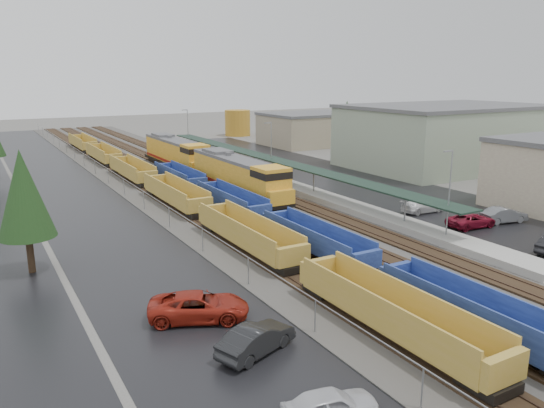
{
  "coord_description": "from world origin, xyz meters",
  "views": [
    {
      "loc": [
        -24.97,
        -10.09,
        13.97
      ],
      "look_at": [
        -0.54,
        32.34,
        2.0
      ],
      "focal_mm": 35.0,
      "sensor_mm": 36.0,
      "label": 1
    }
  ],
  "objects_px": {
    "parked_car_west_c": "(199,307)",
    "parked_car_east_e": "(504,215)",
    "well_string_yellow": "(175,195)",
    "locomotive_trail": "(177,153)",
    "parked_car_east_b": "(471,220)",
    "parked_car_west_a": "(330,406)",
    "storage_tank": "(238,123)",
    "parked_car_east_c": "(422,206)",
    "locomotive_lead": "(239,176)",
    "parked_car_west_b": "(256,340)",
    "well_string_blue": "(315,241)"
  },
  "relations": [
    {
      "from": "parked_car_west_c",
      "to": "parked_car_east_e",
      "type": "bearing_deg",
      "value": -57.34
    },
    {
      "from": "well_string_yellow",
      "to": "parked_car_east_e",
      "type": "bearing_deg",
      "value": -41.66
    },
    {
      "from": "locomotive_trail",
      "to": "parked_car_east_b",
      "type": "distance_m",
      "value": 45.32
    },
    {
      "from": "parked_car_west_a",
      "to": "storage_tank",
      "type": "bearing_deg",
      "value": -14.79
    },
    {
      "from": "parked_car_east_c",
      "to": "parked_car_west_c",
      "type": "bearing_deg",
      "value": 114.08
    },
    {
      "from": "parked_car_west_c",
      "to": "locomotive_trail",
      "type": "bearing_deg",
      "value": 5.92
    },
    {
      "from": "parked_car_east_c",
      "to": "parked_car_east_b",
      "type": "bearing_deg",
      "value": -178.22
    },
    {
      "from": "locomotive_trail",
      "to": "storage_tank",
      "type": "xyz_separation_m",
      "value": [
        28.52,
        37.11,
        0.44
      ]
    },
    {
      "from": "parked_car_west_c",
      "to": "locomotive_lead",
      "type": "bearing_deg",
      "value": -6.16
    },
    {
      "from": "parked_car_west_b",
      "to": "parked_car_east_b",
      "type": "distance_m",
      "value": 30.27
    },
    {
      "from": "well_string_blue",
      "to": "parked_car_east_c",
      "type": "height_order",
      "value": "well_string_blue"
    },
    {
      "from": "parked_car_east_e",
      "to": "parked_car_east_c",
      "type": "bearing_deg",
      "value": 41.68
    },
    {
      "from": "well_string_yellow",
      "to": "well_string_blue",
      "type": "xyz_separation_m",
      "value": [
        4.0,
        -21.05,
        -0.07
      ]
    },
    {
      "from": "locomotive_lead",
      "to": "parked_car_east_e",
      "type": "height_order",
      "value": "locomotive_lead"
    },
    {
      "from": "storage_tank",
      "to": "parked_car_east_c",
      "type": "relative_size",
      "value": 1.26
    },
    {
      "from": "parked_car_east_b",
      "to": "parked_car_east_c",
      "type": "xyz_separation_m",
      "value": [
        0.1,
        6.35,
        0.0
      ]
    },
    {
      "from": "well_string_blue",
      "to": "parked_car_east_b",
      "type": "bearing_deg",
      "value": -2.9
    },
    {
      "from": "locomotive_lead",
      "to": "parked_car_west_c",
      "type": "height_order",
      "value": "locomotive_lead"
    },
    {
      "from": "parked_car_west_a",
      "to": "parked_car_east_c",
      "type": "distance_m",
      "value": 36.7
    },
    {
      "from": "locomotive_lead",
      "to": "parked_car_east_b",
      "type": "xyz_separation_m",
      "value": [
        13.12,
        -22.34,
        -1.86
      ]
    },
    {
      "from": "parked_car_east_b",
      "to": "storage_tank",
      "type": "bearing_deg",
      "value": -6.43
    },
    {
      "from": "well_string_blue",
      "to": "storage_tank",
      "type": "distance_m",
      "value": 86.0
    },
    {
      "from": "parked_car_west_b",
      "to": "parked_car_east_e",
      "type": "height_order",
      "value": "same"
    },
    {
      "from": "well_string_yellow",
      "to": "parked_car_west_b",
      "type": "xyz_separation_m",
      "value": [
        -7.33,
        -32.25,
        -0.42
      ]
    },
    {
      "from": "parked_car_east_c",
      "to": "storage_tank",
      "type": "bearing_deg",
      "value": -8.96
    },
    {
      "from": "storage_tank",
      "to": "parked_car_west_b",
      "type": "bearing_deg",
      "value": -115.78
    },
    {
      "from": "well_string_blue",
      "to": "parked_car_east_c",
      "type": "distance_m",
      "value": 18.08
    },
    {
      "from": "parked_car_west_a",
      "to": "parked_car_west_c",
      "type": "bearing_deg",
      "value": 14.89
    },
    {
      "from": "locomotive_trail",
      "to": "well_string_yellow",
      "type": "xyz_separation_m",
      "value": [
        -8.0,
        -21.42,
        -1.35
      ]
    },
    {
      "from": "well_string_yellow",
      "to": "parked_car_east_b",
      "type": "xyz_separation_m",
      "value": [
        21.12,
        -21.92,
        -0.5
      ]
    },
    {
      "from": "parked_car_west_b",
      "to": "parked_car_east_c",
      "type": "xyz_separation_m",
      "value": [
        28.55,
        16.68,
        -0.08
      ]
    },
    {
      "from": "locomotive_trail",
      "to": "parked_car_east_c",
      "type": "relative_size",
      "value": 4.5
    },
    {
      "from": "locomotive_lead",
      "to": "parked_car_east_b",
      "type": "height_order",
      "value": "locomotive_lead"
    },
    {
      "from": "locomotive_lead",
      "to": "parked_car_west_b",
      "type": "relative_size",
      "value": 4.57
    },
    {
      "from": "parked_car_east_b",
      "to": "parked_car_west_b",
      "type": "bearing_deg",
      "value": 114.36
    },
    {
      "from": "locomotive_lead",
      "to": "locomotive_trail",
      "type": "distance_m",
      "value": 21.0
    },
    {
      "from": "locomotive_lead",
      "to": "parked_car_west_a",
      "type": "relative_size",
      "value": 5.07
    },
    {
      "from": "locomotive_trail",
      "to": "well_string_blue",
      "type": "relative_size",
      "value": 0.28
    },
    {
      "from": "locomotive_trail",
      "to": "parked_car_west_c",
      "type": "height_order",
      "value": "locomotive_trail"
    },
    {
      "from": "locomotive_trail",
      "to": "parked_car_east_e",
      "type": "xyz_separation_m",
      "value": [
        17.17,
        -43.82,
        -1.77
      ]
    },
    {
      "from": "well_string_yellow",
      "to": "parked_car_west_c",
      "type": "xyz_separation_m",
      "value": [
        -8.4,
        -27.17,
        -0.37
      ]
    },
    {
      "from": "well_string_yellow",
      "to": "parked_car_east_c",
      "type": "distance_m",
      "value": 26.33
    },
    {
      "from": "locomotive_lead",
      "to": "parked_car_east_c",
      "type": "xyz_separation_m",
      "value": [
        13.22,
        -16.0,
        -1.85
      ]
    },
    {
      "from": "parked_car_east_c",
      "to": "locomotive_lead",
      "type": "bearing_deg",
      "value": 42.28
    },
    {
      "from": "well_string_blue",
      "to": "parked_car_east_c",
      "type": "bearing_deg",
      "value": 17.64
    },
    {
      "from": "parked_car_west_b",
      "to": "parked_car_east_e",
      "type": "bearing_deg",
      "value": -93.61
    },
    {
      "from": "storage_tank",
      "to": "parked_car_west_c",
      "type": "xyz_separation_m",
      "value": [
        -44.92,
        -85.71,
        -2.16
      ]
    },
    {
      "from": "parked_car_west_c",
      "to": "parked_car_east_e",
      "type": "height_order",
      "value": "parked_car_west_c"
    },
    {
      "from": "well_string_yellow",
      "to": "storage_tank",
      "type": "bearing_deg",
      "value": 58.04
    },
    {
      "from": "parked_car_east_b",
      "to": "parked_car_east_e",
      "type": "bearing_deg",
      "value": -92.27
    }
  ]
}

